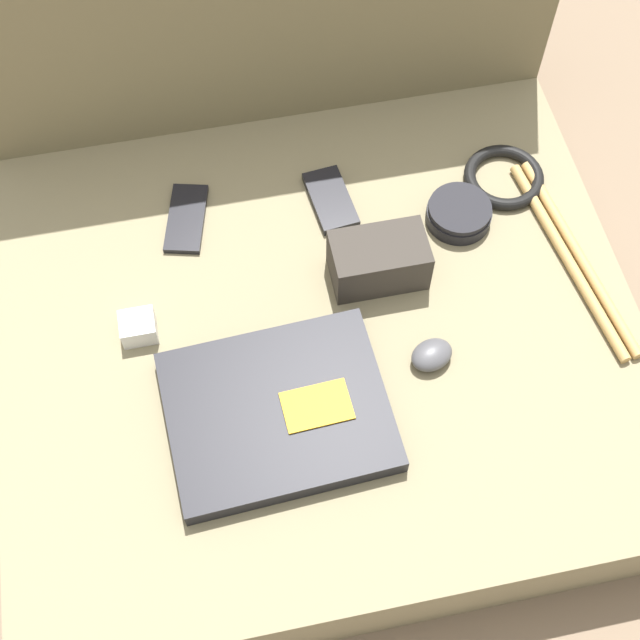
% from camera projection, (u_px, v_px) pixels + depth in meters
% --- Properties ---
extents(ground_plane, '(8.00, 8.00, 0.00)m').
position_uv_depth(ground_plane, '(320.00, 370.00, 1.39)').
color(ground_plane, '#7A6651').
extents(couch_seat, '(0.91, 0.79, 0.14)m').
position_uv_depth(couch_seat, '(320.00, 350.00, 1.32)').
color(couch_seat, '#847A5B').
rests_on(couch_seat, ground_plane).
extents(couch_backrest, '(0.91, 0.20, 0.54)m').
position_uv_depth(couch_backrest, '(256.00, 15.00, 1.39)').
color(couch_backrest, '#756B4C').
rests_on(couch_backrest, ground_plane).
extents(laptop, '(0.30, 0.25, 0.03)m').
position_uv_depth(laptop, '(278.00, 412.00, 1.18)').
color(laptop, black).
rests_on(laptop, couch_seat).
extents(computer_mouse, '(0.07, 0.06, 0.03)m').
position_uv_depth(computer_mouse, '(432.00, 355.00, 1.23)').
color(computer_mouse, '#4C4C51').
rests_on(computer_mouse, couch_seat).
extents(speaker_puck, '(0.10, 0.10, 0.03)m').
position_uv_depth(speaker_puck, '(459.00, 213.00, 1.34)').
color(speaker_puck, black).
rests_on(speaker_puck, couch_seat).
extents(phone_silver, '(0.08, 0.13, 0.01)m').
position_uv_depth(phone_silver, '(186.00, 218.00, 1.35)').
color(phone_silver, black).
rests_on(phone_silver, couch_seat).
extents(phone_black, '(0.07, 0.12, 0.01)m').
position_uv_depth(phone_black, '(331.00, 200.00, 1.37)').
color(phone_black, black).
rests_on(phone_black, couch_seat).
extents(camera_pouch, '(0.14, 0.08, 0.07)m').
position_uv_depth(camera_pouch, '(379.00, 260.00, 1.28)').
color(camera_pouch, '#38332D').
rests_on(camera_pouch, couch_seat).
extents(charger_brick, '(0.05, 0.05, 0.04)m').
position_uv_depth(charger_brick, '(138.00, 327.00, 1.24)').
color(charger_brick, silver).
rests_on(charger_brick, couch_seat).
extents(cable_coil, '(0.12, 0.12, 0.02)m').
position_uv_depth(cable_coil, '(504.00, 177.00, 1.38)').
color(cable_coil, black).
rests_on(cable_coil, couch_seat).
extents(drumstick_pair, '(0.08, 0.36, 0.02)m').
position_uv_depth(drumstick_pair, '(573.00, 256.00, 1.31)').
color(drumstick_pair, tan).
rests_on(drumstick_pair, couch_seat).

